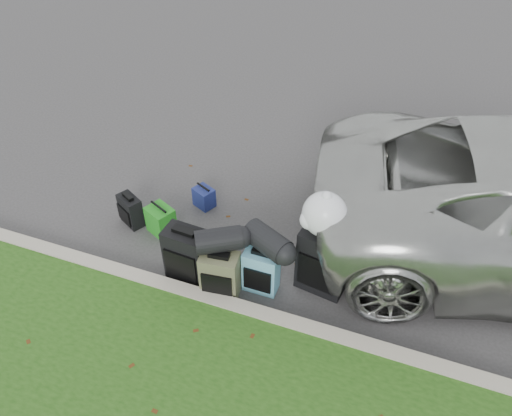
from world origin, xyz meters
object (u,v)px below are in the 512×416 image
(suitcase_small_black, at_px, (131,210))
(suitcase_large_black_left, at_px, (187,255))
(tote_green, at_px, (161,220))
(tote_navy, at_px, (204,197))
(suitcase_large_black_right, at_px, (323,261))
(suitcase_olive, at_px, (220,275))
(suitcase_teal, at_px, (261,271))

(suitcase_small_black, relative_size, suitcase_large_black_left, 0.60)
(tote_green, bearing_deg, tote_navy, 90.49)
(suitcase_large_black_right, bearing_deg, suitcase_olive, -146.19)
(suitcase_teal, distance_m, tote_navy, 1.72)
(suitcase_small_black, relative_size, suitcase_olive, 0.73)
(suitcase_olive, xyz_separation_m, suitcase_teal, (0.42, 0.23, -0.01))
(suitcase_olive, relative_size, tote_green, 1.54)
(suitcase_large_black_left, xyz_separation_m, suitcase_large_black_right, (1.55, 0.40, 0.06))
(suitcase_large_black_left, distance_m, suitcase_large_black_right, 1.60)
(suitcase_teal, relative_size, tote_navy, 1.95)
(suitcase_teal, bearing_deg, suitcase_large_black_left, -172.16)
(suitcase_small_black, xyz_separation_m, suitcase_teal, (2.04, -0.47, 0.07))
(suitcase_large_black_left, relative_size, suitcase_teal, 1.26)
(suitcase_teal, xyz_separation_m, tote_navy, (-1.27, 1.15, -0.14))
(suitcase_large_black_right, xyz_separation_m, tote_green, (-2.24, 0.18, -0.23))
(suitcase_large_black_left, height_order, tote_navy, suitcase_large_black_left)
(suitcase_olive, relative_size, tote_navy, 2.04)
(suitcase_large_black_right, height_order, tote_green, suitcase_large_black_right)
(tote_green, bearing_deg, suitcase_large_black_left, -15.53)
(suitcase_large_black_left, relative_size, suitcase_large_black_right, 0.86)
(tote_navy, bearing_deg, suitcase_large_black_right, 0.64)
(suitcase_olive, distance_m, suitcase_large_black_right, 1.20)
(suitcase_olive, height_order, tote_green, suitcase_olive)
(suitcase_small_black, relative_size, suitcase_teal, 0.76)
(suitcase_teal, height_order, tote_green, suitcase_teal)
(suitcase_small_black, height_order, suitcase_large_black_right, suitcase_large_black_right)
(suitcase_small_black, distance_m, suitcase_large_black_left, 1.31)
(tote_navy, bearing_deg, suitcase_large_black_left, -48.22)
(suitcase_teal, bearing_deg, suitcase_large_black_right, 22.62)
(suitcase_small_black, height_order, suitcase_large_black_left, suitcase_large_black_left)
(tote_navy, bearing_deg, suitcase_teal, -17.19)
(suitcase_olive, bearing_deg, tote_navy, 114.75)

